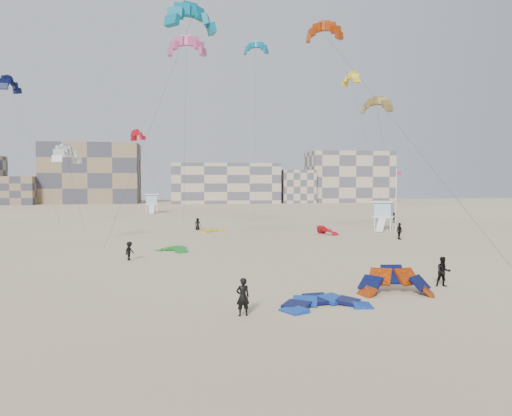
{
  "coord_description": "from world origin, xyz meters",
  "views": [
    {
      "loc": [
        -2.3,
        -22.37,
        6.43
      ],
      "look_at": [
        1.78,
        6.0,
        4.93
      ],
      "focal_mm": 35.0,
      "sensor_mm": 36.0,
      "label": 1
    }
  ],
  "objects": [
    {
      "name": "kite_fly_olive",
      "position": [
        19.74,
        33.14,
        15.17
      ],
      "size": [
        5.08,
        7.19,
        15.57
      ],
      "rotation": [
        0.0,
        0.0,
        -0.73
      ],
      "color": "brown",
      "rests_on": "ground"
    },
    {
      "name": "condo_mid",
      "position": [
        10.0,
        130.0,
        6.0
      ],
      "size": [
        32.0,
        16.0,
        12.0
      ],
      "primitive_type": "cube",
      "color": "tan",
      "rests_on": "ground"
    },
    {
      "name": "kite_ground_orange",
      "position": [
        9.66,
        4.45,
        0.0
      ],
      "size": [
        4.73,
        4.75,
        4.19
      ],
      "primitive_type": null,
      "rotation": [
        0.75,
        0.0,
        -0.13
      ],
      "color": "#D64000",
      "rests_on": "ground"
    },
    {
      "name": "flagpole",
      "position": [
        24.17,
        37.3,
        4.22
      ],
      "size": [
        0.65,
        0.1,
        8.05
      ],
      "color": "white",
      "rests_on": "ground"
    },
    {
      "name": "kite_fly_yellow",
      "position": [
        24.0,
        54.61,
        22.65
      ],
      "size": [
        6.95,
        5.65,
        23.01
      ],
      "rotation": [
        0.0,
        0.0,
        -1.33
      ],
      "color": "gold",
      "rests_on": "ground"
    },
    {
      "name": "kite_ground_yellow",
      "position": [
        1.38,
        42.17,
        0.0
      ],
      "size": [
        4.84,
        4.92,
        0.65
      ],
      "primitive_type": null,
      "rotation": [
        0.06,
        0.0,
        0.5
      ],
      "color": "gold",
      "rests_on": "ground"
    },
    {
      "name": "kite_fly_navy",
      "position": [
        -25.98,
        51.14,
        19.7
      ],
      "size": [
        9.84,
        7.47,
        20.07
      ],
      "rotation": [
        0.0,
        0.0,
        1.36
      ],
      "color": "#0E1440",
      "rests_on": "ground"
    },
    {
      "name": "kitesurfer_main",
      "position": [
        0.44,
        1.13,
        0.92
      ],
      "size": [
        0.74,
        0.56,
        1.85
      ],
      "primitive_type": "imported",
      "rotation": [
        0.0,
        0.0,
        3.33
      ],
      "color": "black",
      "rests_on": "ground"
    },
    {
      "name": "kitesurfer_c",
      "position": [
        -6.79,
        19.27,
        0.78
      ],
      "size": [
        1.01,
        1.16,
        1.55
      ],
      "primitive_type": "imported",
      "rotation": [
        0.0,
        0.0,
        1.04
      ],
      "color": "black",
      "rests_on": "ground"
    },
    {
      "name": "kitesurfer_f",
      "position": [
        30.44,
        52.4,
        0.81
      ],
      "size": [
        0.77,
        1.58,
        1.63
      ],
      "primitive_type": "imported",
      "rotation": [
        0.0,
        0.0,
        -1.37
      ],
      "color": "black",
      "rests_on": "ground"
    },
    {
      "name": "kite_fly_teal_b",
      "position": [
        9.27,
        58.2,
        27.81
      ],
      "size": [
        4.87,
        4.88,
        28.2
      ],
      "rotation": [
        0.0,
        0.0,
        -0.34
      ],
      "color": "#096591",
      "rests_on": "ground"
    },
    {
      "name": "kite_fly_orange",
      "position": [
        11.04,
        24.72,
        20.67
      ],
      "size": [
        6.67,
        25.8,
        20.77
      ],
      "rotation": [
        0.0,
        0.0,
        -0.5
      ],
      "color": "#D64000",
      "rests_on": "ground"
    },
    {
      "name": "kitesurfer_d",
      "position": [
        21.44,
        30.16,
        0.94
      ],
      "size": [
        0.57,
        1.15,
        1.89
      ],
      "primitive_type": "imported",
      "rotation": [
        0.0,
        0.0,
        1.67
      ],
      "color": "black",
      "rests_on": "ground"
    },
    {
      "name": "condo_fill_right",
      "position": [
        32.0,
        128.0,
        5.0
      ],
      "size": [
        10.0,
        10.0,
        10.0
      ],
      "primitive_type": "cube",
      "color": "tan",
      "rests_on": "ground"
    },
    {
      "name": "kite_fly_grey",
      "position": [
        -13.82,
        29.41,
        9.01
      ],
      "size": [
        4.57,
        4.56,
        9.25
      ],
      "rotation": [
        0.0,
        0.0,
        1.13
      ],
      "color": "silver",
      "rests_on": "ground"
    },
    {
      "name": "kite_fly_red",
      "position": [
        -9.37,
        56.62,
        13.48
      ],
      "size": [
        6.71,
        4.94,
        13.73
      ],
      "rotation": [
        0.0,
        0.0,
        2.19
      ],
      "color": "red",
      "rests_on": "ground"
    },
    {
      "name": "kite_fly_teal_a",
      "position": [
        -1.62,
        18.72,
        19.46
      ],
      "size": [
        10.08,
        5.73,
        20.03
      ],
      "rotation": [
        0.0,
        0.0,
        0.51
      ],
      "color": "#096591",
      "rests_on": "ground"
    },
    {
      "name": "kite_fly_pink",
      "position": [
        -1.97,
        34.45,
        21.35
      ],
      "size": [
        4.79,
        14.37,
        21.59
      ],
      "rotation": [
        0.0,
        0.0,
        -0.18
      ],
      "color": "#CA4C8C",
      "rests_on": "ground"
    },
    {
      "name": "kitesurfer_b",
      "position": [
        13.41,
        6.02,
        0.92
      ],
      "size": [
        1.01,
        0.85,
        1.84
      ],
      "primitive_type": "imported",
      "rotation": [
        0.0,
        0.0,
        -0.19
      ],
      "color": "black",
      "rests_on": "ground"
    },
    {
      "name": "kite_ground_green",
      "position": [
        -3.43,
        24.19,
        0.0
      ],
      "size": [
        4.48,
        4.51,
        1.41
      ],
      "primitive_type": null,
      "rotation": [
        0.21,
        0.0,
        -0.71
      ],
      "color": "#188625",
      "rests_on": "ground"
    },
    {
      "name": "condo_east",
      "position": [
        50.0,
        132.0,
        8.0
      ],
      "size": [
        26.0,
        14.0,
        16.0
      ],
      "primitive_type": "cube",
      "color": "tan",
      "rests_on": "ground"
    },
    {
      "name": "lifeguard_tower_far",
      "position": [
        -9.03,
        82.72,
        1.96
      ],
      "size": [
        2.94,
        5.47,
        3.96
      ],
      "rotation": [
        0.0,
        0.0,
        0.05
      ],
      "color": "white",
      "rests_on": "ground"
    },
    {
      "name": "kite_ground_red_far",
      "position": [
        14.94,
        36.49,
        0.0
      ],
      "size": [
        4.22,
        4.14,
        3.17
      ],
      "primitive_type": null,
      "rotation": [
        0.7,
        0.0,
        1.94
      ],
      "color": "red",
      "rests_on": "ground"
    },
    {
      "name": "condo_fill_left",
      "position": [
        -50.0,
        128.0,
        4.0
      ],
      "size": [
        12.0,
        10.0,
        8.0
      ],
      "primitive_type": "cube",
      "color": "#806A4D",
      "rests_on": "ground"
    },
    {
      "name": "condo_west_b",
      "position": [
        -30.0,
        134.0,
        9.0
      ],
      "size": [
        28.0,
        14.0,
        18.0
      ],
      "primitive_type": "cube",
      "color": "#806A4D",
      "rests_on": "ground"
    },
    {
      "name": "lifeguard_tower_near",
      "position": [
        24.14,
        41.1,
        1.91
      ],
      "size": [
        3.75,
        5.8,
        3.86
      ],
      "rotation": [
        0.0,
        0.0,
        -0.54
      ],
      "color": "white",
      "rests_on": "ground"
    },
    {
      "name": "ground",
      "position": [
        0.0,
        0.0,
        0.0
      ],
      "size": [
        320.0,
        320.0,
        0.0
      ],
      "primitive_type": "plane",
      "color": "#CDAF89",
      "rests_on": "ground"
    },
    {
      "name": "kite_ground_blue",
      "position": [
        4.81,
        2.22,
        0.0
      ],
      "size": [
        5.01,
        5.21,
        1.31
      ],
      "primitive_type": null,
      "rotation": [
        0.12,
        0.0,
        0.16
      ],
      "color": "#0D4DB9",
      "rests_on": "ground"
    },
    {
      "name": "kitesurfer_e",
      "position": [
        -0.58,
        44.4,
        0.82
      ],
      "size": [
        0.82,
        0.56,
        1.63
      ],
      "primitive_type": "imported",
      "rotation": [
        0.0,
        0.0,
        0.05
      ],
      "color": "black",
      "rests_on": "ground"
    }
  ]
}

